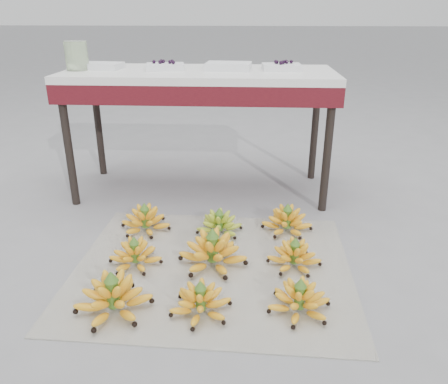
# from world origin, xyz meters

# --- Properties ---
(ground) EXTENTS (60.00, 60.00, 0.00)m
(ground) POSITION_xyz_m (0.00, 0.00, 0.00)
(ground) COLOR gray
(ground) RESTS_ON ground
(newspaper_mat) EXTENTS (1.28, 1.09, 0.01)m
(newspaper_mat) POSITION_xyz_m (0.05, 0.02, 0.00)
(newspaper_mat) COLOR white
(newspaper_mat) RESTS_ON ground
(bunch_front_left) EXTENTS (0.30, 0.30, 0.18)m
(bunch_front_left) POSITION_xyz_m (-0.31, -0.31, 0.07)
(bunch_front_left) COLOR yellow
(bunch_front_left) RESTS_ON newspaper_mat
(bunch_front_center) EXTENTS (0.28, 0.28, 0.15)m
(bunch_front_center) POSITION_xyz_m (0.03, -0.30, 0.06)
(bunch_front_center) COLOR yellow
(bunch_front_center) RESTS_ON newspaper_mat
(bunch_front_right) EXTENTS (0.27, 0.27, 0.15)m
(bunch_front_right) POSITION_xyz_m (0.41, -0.27, 0.06)
(bunch_front_right) COLOR yellow
(bunch_front_right) RESTS_ON newspaper_mat
(bunch_mid_left) EXTENTS (0.28, 0.28, 0.15)m
(bunch_mid_left) POSITION_xyz_m (-0.31, 0.02, 0.06)
(bunch_mid_left) COLOR yellow
(bunch_mid_left) RESTS_ON newspaper_mat
(bunch_mid_center) EXTENTS (0.36, 0.36, 0.19)m
(bunch_mid_center) POSITION_xyz_m (0.05, 0.05, 0.07)
(bunch_mid_center) COLOR yellow
(bunch_mid_center) RESTS_ON newspaper_mat
(bunch_mid_right) EXTENTS (0.31, 0.31, 0.15)m
(bunch_mid_right) POSITION_xyz_m (0.42, 0.06, 0.06)
(bunch_mid_right) COLOR yellow
(bunch_mid_right) RESTS_ON newspaper_mat
(bunch_back_left) EXTENTS (0.30, 0.30, 0.16)m
(bunch_back_left) POSITION_xyz_m (-0.34, 0.37, 0.06)
(bunch_back_left) COLOR yellow
(bunch_back_left) RESTS_ON newspaper_mat
(bunch_back_center) EXTENTS (0.24, 0.24, 0.15)m
(bunch_back_center) POSITION_xyz_m (0.06, 0.36, 0.06)
(bunch_back_center) COLOR #8FB030
(bunch_back_center) RESTS_ON newspaper_mat
(bunch_back_right) EXTENTS (0.30, 0.30, 0.16)m
(bunch_back_right) POSITION_xyz_m (0.41, 0.40, 0.06)
(bunch_back_right) COLOR yellow
(bunch_back_right) RESTS_ON newspaper_mat
(vendor_table) EXTENTS (1.59, 0.64, 0.76)m
(vendor_table) POSITION_xyz_m (-0.10, 0.96, 0.68)
(vendor_table) COLOR black
(vendor_table) RESTS_ON ground
(tray_far_left) EXTENTS (0.24, 0.18, 0.04)m
(tray_far_left) POSITION_xyz_m (-0.69, 0.98, 0.78)
(tray_far_left) COLOR silver
(tray_far_left) RESTS_ON vendor_table
(tray_left) EXTENTS (0.25, 0.19, 0.06)m
(tray_left) POSITION_xyz_m (-0.30, 0.97, 0.78)
(tray_left) COLOR silver
(tray_left) RESTS_ON vendor_table
(tray_right) EXTENTS (0.28, 0.21, 0.04)m
(tray_right) POSITION_xyz_m (0.07, 0.98, 0.78)
(tray_right) COLOR silver
(tray_right) RESTS_ON vendor_table
(tray_far_right) EXTENTS (0.23, 0.17, 0.06)m
(tray_far_right) POSITION_xyz_m (0.38, 0.99, 0.78)
(tray_far_right) COLOR silver
(tray_far_right) RESTS_ON vendor_table
(glass_jar) EXTENTS (0.15, 0.15, 0.16)m
(glass_jar) POSITION_xyz_m (-0.81, 0.92, 0.85)
(glass_jar) COLOR #D8F2C0
(glass_jar) RESTS_ON vendor_table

